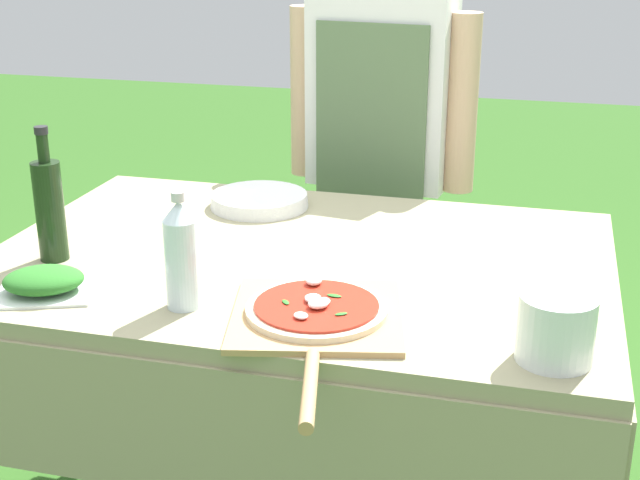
% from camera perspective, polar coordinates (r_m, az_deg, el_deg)
% --- Properties ---
extents(prep_table, '(1.38, 0.96, 0.80)m').
position_cam_1_polar(prep_table, '(2.01, -1.37, -3.39)').
color(prep_table, gray).
rests_on(prep_table, ground).
extents(person_cook, '(0.56, 0.23, 1.51)m').
position_cam_1_polar(person_cook, '(2.65, 3.85, 6.49)').
color(person_cook, '#333D56').
rests_on(person_cook, ground).
extents(pizza_on_peel, '(0.38, 0.57, 0.05)m').
position_cam_1_polar(pizza_on_peel, '(1.66, -0.25, -4.82)').
color(pizza_on_peel, tan).
rests_on(pizza_on_peel, prep_table).
extents(oil_bottle, '(0.06, 0.06, 0.30)m').
position_cam_1_polar(oil_bottle, '(2.00, -16.92, 1.99)').
color(oil_bottle, black).
rests_on(oil_bottle, prep_table).
extents(water_bottle, '(0.06, 0.06, 0.23)m').
position_cam_1_polar(water_bottle, '(1.70, -8.88, -0.90)').
color(water_bottle, silver).
rests_on(water_bottle, prep_table).
extents(herb_container, '(0.23, 0.21, 0.05)m').
position_cam_1_polar(herb_container, '(1.85, -17.27, -2.58)').
color(herb_container, silver).
rests_on(herb_container, prep_table).
extents(mixing_tub, '(0.13, 0.13, 0.12)m').
position_cam_1_polar(mixing_tub, '(1.55, 14.87, -5.50)').
color(mixing_tub, silver).
rests_on(mixing_tub, prep_table).
extents(plate_stack, '(0.25, 0.25, 0.03)m').
position_cam_1_polar(plate_stack, '(2.30, -3.90, 2.55)').
color(plate_stack, white).
rests_on(plate_stack, prep_table).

